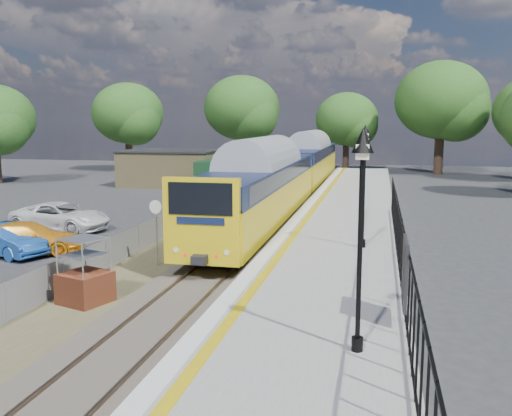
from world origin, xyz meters
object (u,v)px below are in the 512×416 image
(victorian_lamp_south, at_px, (362,188))
(car_yellow, at_px, (28,238))
(train, at_px, (292,169))
(victorian_lamp_north, at_px, (365,157))
(car_blue, at_px, (5,240))
(speed_sign, at_px, (156,222))
(brick_plinth, at_px, (85,272))
(car_white, at_px, (61,217))

(victorian_lamp_south, bearing_deg, car_yellow, 145.44)
(train, bearing_deg, victorian_lamp_north, -72.83)
(car_blue, bearing_deg, speed_sign, -73.77)
(car_blue, xyz_separation_m, car_yellow, (0.76, 0.51, 0.00))
(train, relative_size, brick_plinth, 19.21)
(victorian_lamp_north, bearing_deg, speed_sign, -171.76)
(victorian_lamp_south, height_order, car_yellow, victorian_lamp_south)
(car_blue, bearing_deg, train, -8.32)
(car_blue, bearing_deg, victorian_lamp_north, -67.62)
(car_blue, bearing_deg, brick_plinth, -108.89)
(victorian_lamp_north, bearing_deg, victorian_lamp_south, -88.85)
(victorian_lamp_south, xyz_separation_m, train, (-5.50, 27.16, -1.96))
(car_blue, height_order, car_white, car_white)
(brick_plinth, bearing_deg, car_white, 124.02)
(victorian_lamp_north, relative_size, speed_sign, 1.75)
(car_blue, relative_size, car_white, 0.79)
(car_yellow, relative_size, car_white, 0.90)
(speed_sign, height_order, car_blue, speed_sign)
(victorian_lamp_north, xyz_separation_m, brick_plinth, (-8.22, -5.92, -3.28))
(train, bearing_deg, speed_sign, -97.78)
(train, relative_size, car_white, 7.87)
(train, bearing_deg, brick_plinth, -97.21)
(train, relative_size, car_yellow, 8.77)
(train, height_order, brick_plinth, train)
(car_yellow, bearing_deg, victorian_lamp_north, -107.17)
(train, distance_m, brick_plinth, 23.30)
(car_yellow, bearing_deg, victorian_lamp_south, -142.61)
(victorian_lamp_north, height_order, car_white, victorian_lamp_north)
(brick_plinth, distance_m, car_yellow, 8.14)
(speed_sign, xyz_separation_m, car_white, (-7.72, 6.02, -1.05))
(brick_plinth, xyz_separation_m, speed_sign, (0.42, 4.79, 0.75))
(car_blue, height_order, car_yellow, car_yellow)
(car_white, bearing_deg, victorian_lamp_north, -100.27)
(car_blue, xyz_separation_m, car_white, (-0.75, 5.61, 0.05))
(train, xyz_separation_m, speed_sign, (-2.50, -18.29, -0.57))
(victorian_lamp_north, relative_size, train, 0.11)
(car_white, bearing_deg, victorian_lamp_south, -126.24)
(train, distance_m, car_blue, 20.30)
(brick_plinth, height_order, car_blue, brick_plinth)
(victorian_lamp_north, distance_m, car_white, 16.66)
(train, distance_m, car_yellow, 19.50)
(victorian_lamp_north, xyz_separation_m, car_white, (-15.52, 4.89, -3.58))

